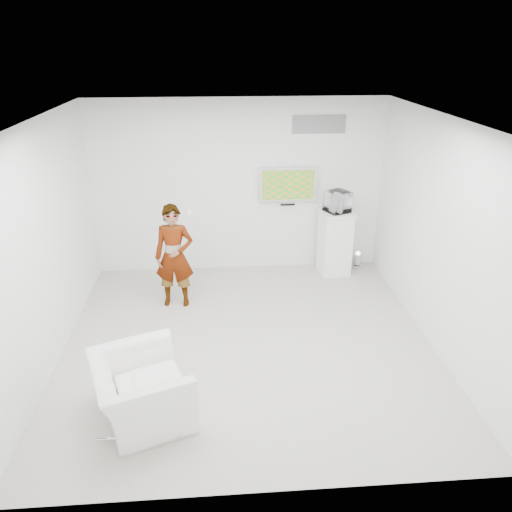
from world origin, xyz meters
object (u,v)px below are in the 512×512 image
pedestal (335,242)px  floor_uplight (357,260)px  tv (288,184)px  armchair (141,390)px  person (174,256)px

pedestal → floor_uplight: 0.64m
tv → armchair: size_ratio=0.91×
armchair → pedestal: (2.91, 3.53, 0.21)m
person → floor_uplight: (3.18, 1.09, -0.66)m
person → armchair: 2.62m
pedestal → tv: bearing=159.6°
pedestal → floor_uplight: (0.48, 0.13, -0.41)m
person → pedestal: bearing=23.4°
tv → person: size_ratio=0.62×
person → armchair: size_ratio=1.48×
tv → person: tv is taller
person → armchair: (-0.20, -2.57, -0.45)m
floor_uplight → person: bearing=-161.1°
tv → floor_uplight: 1.91m
armchair → floor_uplight: size_ratio=3.56×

